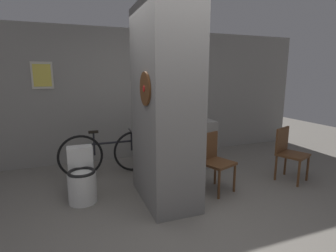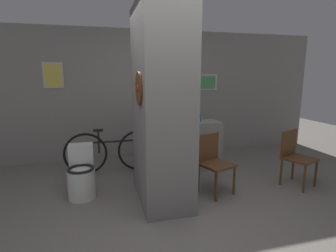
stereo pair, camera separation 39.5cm
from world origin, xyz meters
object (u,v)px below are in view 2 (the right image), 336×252
at_px(chair_by_doorway, 295,155).
at_px(bicycle, 113,151).
at_px(bottle_tall, 193,116).
at_px(chair_near_pillar, 213,160).
at_px(toilet, 81,175).

bearing_deg(chair_by_doorway, bicycle, 132.79).
bearing_deg(bottle_tall, chair_near_pillar, -93.80).
distance_m(toilet, chair_by_doorway, 3.25).
xyz_separation_m(toilet, bicycle, (0.48, 0.85, 0.07)).
height_order(chair_by_doorway, bottle_tall, bottle_tall).
height_order(toilet, bicycle, bicycle).
bearing_deg(toilet, chair_near_pillar, -10.25).
height_order(chair_near_pillar, bottle_tall, bottle_tall).
bearing_deg(chair_near_pillar, bicycle, 118.94).
bearing_deg(toilet, bicycle, 60.57).
relative_size(toilet, chair_by_doorway, 0.84).
bearing_deg(chair_near_pillar, toilet, 149.46).
height_order(chair_near_pillar, chair_by_doorway, same).
bearing_deg(bicycle, toilet, -119.43).
relative_size(toilet, bicycle, 0.43).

